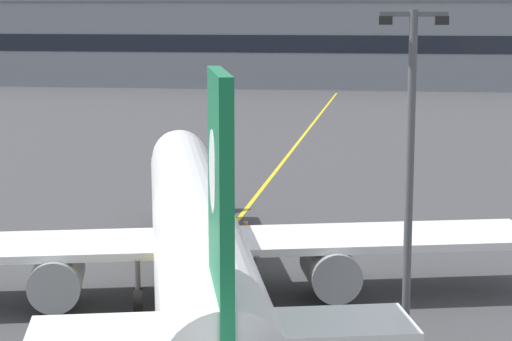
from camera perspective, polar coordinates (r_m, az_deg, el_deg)
name	(u,v)px	position (r m, az deg, el deg)	size (l,w,h in m)	color
taxiway_centreline	(237,221)	(60.81, -1.13, -2.99)	(0.30, 180.00, 0.01)	yellow
airliner_foreground	(195,231)	(43.68, -3.63, -3.59)	(32.20, 40.92, 11.65)	white
apron_lamp_post	(409,202)	(32.55, 9.05, -1.85)	(2.24, 0.90, 13.32)	#515156
safety_cone_by_nose_gear	(246,223)	(59.00, -0.61, -3.14)	(0.44, 0.44, 0.55)	orange
terminal_building	(309,44)	(159.70, 3.15, 7.51)	(149.93, 12.40, 14.23)	gray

